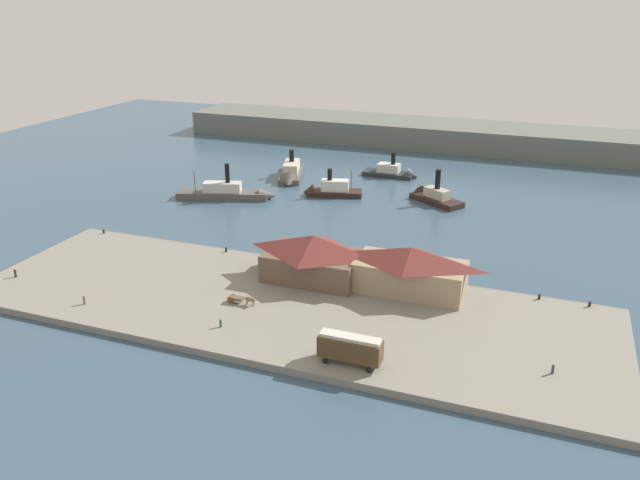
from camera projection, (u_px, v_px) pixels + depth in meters
name	position (u px, v px, depth m)	size (l,w,h in m)	color
ground_plane	(327.00, 261.00, 127.04)	(320.00, 320.00, 0.00)	#385166
quay_promenade	(282.00, 306.00, 107.66)	(110.00, 36.00, 1.20)	gray
seawall_edge	(320.00, 266.00, 123.72)	(110.00, 0.80, 1.00)	#666159
ferry_shed_west_terminal	(313.00, 257.00, 115.36)	(17.58, 11.33, 8.39)	brown
ferry_shed_central_terminal	(410.00, 269.00, 110.37)	(19.44, 9.68, 8.24)	#998466
street_tram	(350.00, 347.00, 89.10)	(9.11, 2.90, 4.44)	#4C381E
horse_cart	(242.00, 299.00, 106.88)	(5.46, 1.32, 1.87)	brown
pedestrian_standing_center	(553.00, 369.00, 87.35)	(0.39, 0.39, 1.58)	#33384C
pedestrian_near_east_shed	(15.00, 273.00, 116.93)	(0.43, 0.43, 1.76)	#232328
pedestrian_at_waters_edge	(221.00, 323.00, 99.52)	(0.38, 0.38, 1.54)	#3D4C42
pedestrian_walking_west	(84.00, 300.00, 106.82)	(0.42, 0.42, 1.71)	#6B5B4C
mooring_post_east	(590.00, 304.00, 106.07)	(0.44, 0.44, 0.90)	black
mooring_post_west	(226.00, 250.00, 128.45)	(0.44, 0.44, 0.90)	black
mooring_post_center_west	(539.00, 297.00, 108.65)	(0.44, 0.44, 0.90)	black
mooring_post_center_east	(104.00, 231.00, 138.28)	(0.44, 0.44, 0.90)	black
ferry_departing_north	(431.00, 196.00, 163.09)	(15.93, 12.72, 10.50)	black
ferry_approaching_west	(291.00, 174.00, 182.54)	(11.76, 21.72, 9.99)	#514C47
ferry_approaching_east	(396.00, 173.00, 184.82)	(16.00, 5.94, 9.11)	#23282D
ferry_mid_harbor	(329.00, 190.00, 167.74)	(16.25, 8.76, 8.91)	black
ferry_near_quay	(232.00, 193.00, 165.00)	(26.10, 12.20, 10.57)	#514C47
far_headland	(434.00, 134.00, 221.37)	(180.00, 24.00, 8.00)	#60665B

